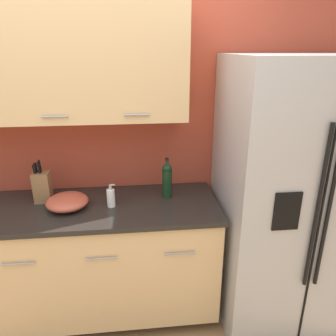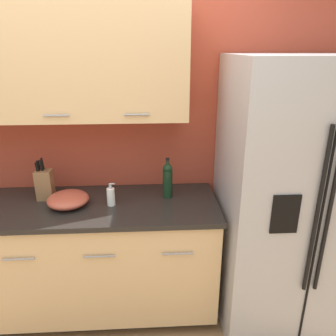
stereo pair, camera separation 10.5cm
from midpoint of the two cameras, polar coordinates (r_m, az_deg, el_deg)
wall_back at (r=2.46m, az=-16.25°, el=7.60°), size 10.00×0.39×2.60m
counter_unit at (r=2.59m, az=-17.41°, el=-15.26°), size 2.08×0.64×0.92m
refrigerator at (r=2.45m, az=19.25°, el=-4.63°), size 0.95×0.80×1.89m
knife_block at (r=2.45m, az=-22.24°, el=-3.01°), size 0.11×0.10×0.30m
wine_bottle at (r=2.33m, az=-1.46°, el=-2.02°), size 0.07×0.07×0.29m
soap_dispenser at (r=2.26m, az=-11.24°, el=-5.09°), size 0.06×0.05×0.16m
mixing_bowl at (r=2.32m, az=-18.40°, el=-5.60°), size 0.28×0.28×0.09m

